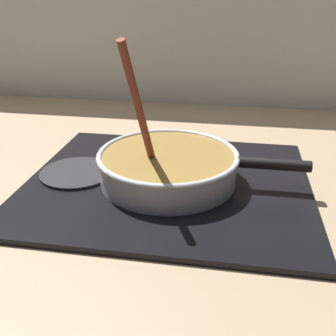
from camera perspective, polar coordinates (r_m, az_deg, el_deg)
name	(u,v)px	position (r m, az deg, el deg)	size (l,w,h in m)	color
ground	(99,241)	(0.69, -9.87, -10.28)	(2.40, 1.60, 0.04)	#9E8466
backsplash_wall	(173,17)	(1.34, 0.72, 20.81)	(2.40, 0.02, 0.55)	silver
hob_plate	(168,184)	(0.80, 0.00, -2.23)	(0.56, 0.48, 0.01)	black
burner_ring	(168,179)	(0.80, 0.00, -1.59)	(0.19, 0.19, 0.01)	#592D0C
spare_burner	(77,173)	(0.85, -12.90, -0.64)	(0.15, 0.15, 0.01)	#262628
cooking_pan	(169,166)	(0.79, 0.08, 0.35)	(0.41, 0.28, 0.29)	silver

